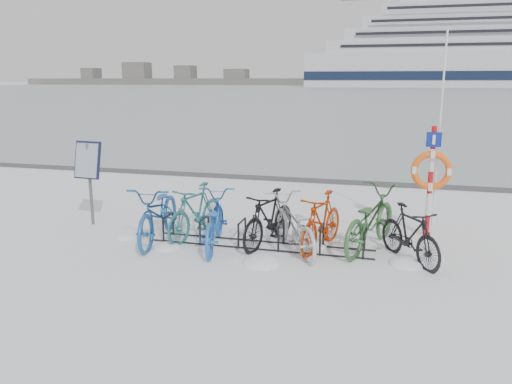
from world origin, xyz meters
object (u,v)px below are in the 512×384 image
Objects in this scene: bike_rack at (261,237)px; lifebuoy_station at (432,171)px; cruise_ferry at (510,50)px; info_board at (88,165)px.

bike_rack is 3.37m from lifebuoy_station.
cruise_ferry is at bearing 77.59° from bike_rack.
bike_rack is 1.05× the size of lifebuoy_station.
lifebuoy_station reaches higher than info_board.
lifebuoy_station is 0.03× the size of cruise_ferry.
info_board is 202.44m from cruise_ferry.
info_board is at bearing -103.46° from cruise_ferry.
info_board is 0.45× the size of lifebuoy_station.
info_board is (-3.71, 0.44, 1.06)m from bike_rack.
bike_rack is 2.33× the size of info_board.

